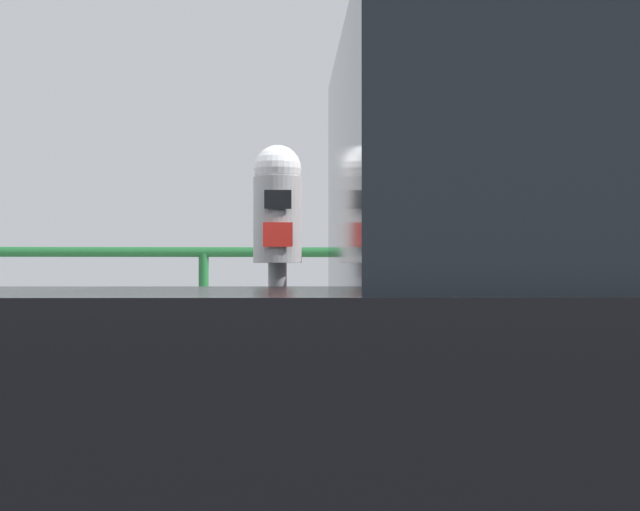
# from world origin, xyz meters

# --- Properties ---
(sidewalk_curb) EXTENTS (36.00, 3.18, 0.16)m
(sidewalk_curb) POSITION_xyz_m (0.00, 1.59, 0.08)
(sidewalk_curb) COLOR #9E9B93
(sidewalk_curb) RESTS_ON ground
(parking_meter) EXTENTS (0.18, 0.19, 1.49)m
(parking_meter) POSITION_xyz_m (0.38, 0.32, 1.25)
(parking_meter) COLOR slate
(parking_meter) RESTS_ON sidewalk_curb
(pedestrian_at_meter) EXTENTS (0.59, 0.77, 1.71)m
(pedestrian_at_meter) POSITION_xyz_m (0.96, 0.54, 1.14)
(pedestrian_at_meter) COLOR black
(pedestrian_at_meter) RESTS_ON sidewalk_curb
(background_railing) EXTENTS (24.06, 0.06, 1.17)m
(background_railing) POSITION_xyz_m (0.00, 2.97, 1.00)
(background_railing) COLOR #1E602D
(background_railing) RESTS_ON sidewalk_curb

